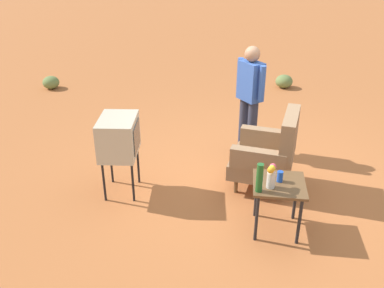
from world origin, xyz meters
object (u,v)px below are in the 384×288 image
bottle_wine_green (260,178)px  soda_can_blue (280,176)px  armchair (270,153)px  side_table (279,190)px  tv_on_stand (119,137)px  person_standing (250,94)px  flower_vase (271,175)px

bottle_wine_green → soda_can_blue: (-0.22, 0.23, -0.10)m
bottle_wine_green → soda_can_blue: bottle_wine_green is taller
armchair → side_table: bearing=3.7°
armchair → tv_on_stand: armchair is taller
bottle_wine_green → soda_can_blue: 0.33m
armchair → soda_can_blue: bearing=4.0°
tv_on_stand → soda_can_blue: 2.00m
armchair → bottle_wine_green: (1.09, -0.17, 0.27)m
bottle_wine_green → soda_can_blue: bearing=134.4°
side_table → bottle_wine_green: bottle_wine_green is taller
armchair → tv_on_stand: bearing=-79.2°
side_table → person_standing: person_standing is taller
armchair → person_standing: size_ratio=0.65×
person_standing → flower_vase: 1.98m
bottle_wine_green → armchair: bearing=171.2°
person_standing → soda_can_blue: bearing=10.9°
side_table → bottle_wine_green: size_ratio=1.90×
armchair → side_table: armchair is taller
tv_on_stand → flower_vase: (0.64, 1.82, -0.03)m
tv_on_stand → person_standing: (-1.31, 1.58, 0.16)m
soda_can_blue → flower_vase: 0.19m
armchair → flower_vase: (1.00, -0.04, 0.26)m
tv_on_stand → person_standing: person_standing is taller
side_table → person_standing: 1.93m
tv_on_stand → person_standing: 2.06m
armchair → bottle_wine_green: armchair is taller
person_standing → bottle_wine_green: (2.04, 0.12, -0.17)m
side_table → bottle_wine_green: (0.19, -0.23, 0.25)m
side_table → soda_can_blue: (-0.04, 0.00, 0.15)m
bottle_wine_green → side_table: bearing=129.4°
tv_on_stand → flower_vase: size_ratio=3.89×
side_table → person_standing: size_ratio=0.37×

